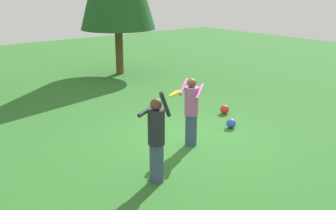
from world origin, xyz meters
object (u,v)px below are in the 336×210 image
person_thrower (156,133)px  ball_red (225,109)px  ball_blue (231,123)px  frisbee (175,93)px  person_catcher (191,106)px

person_thrower → ball_red: person_thrower is taller
person_thrower → ball_blue: 3.86m
person_thrower → ball_blue: size_ratio=7.20×
frisbee → ball_blue: bearing=17.6°
ball_blue → person_thrower: bearing=-161.5°
frisbee → ball_red: (3.65, 1.90, -1.54)m
ball_red → ball_blue: ball_red is taller
person_thrower → person_catcher: size_ratio=1.14×
person_thrower → ball_red: size_ratio=7.07×
person_catcher → person_thrower: bearing=-3.6°
frisbee → ball_red: frisbee is taller
ball_red → person_catcher: bearing=-154.4°
ball_blue → frisbee: bearing=-162.4°
ball_red → ball_blue: 1.29m
ball_red → ball_blue: bearing=-128.9°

